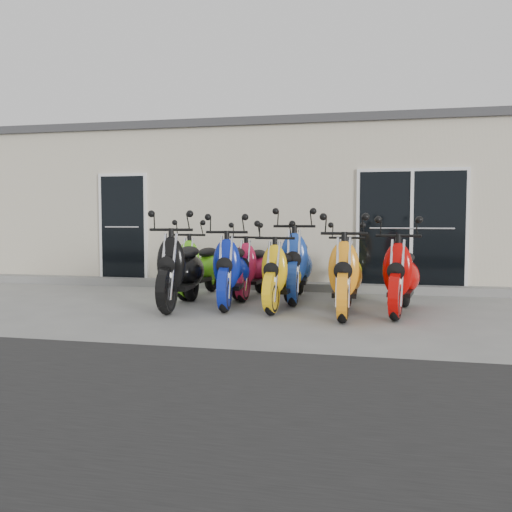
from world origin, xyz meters
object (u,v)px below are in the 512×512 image
object	(u,v)px
scooter_front_orange_b	(345,264)
scooter_back_green	(199,258)
scooter_front_orange_a	(282,264)
scooter_front_red	(401,265)
scooter_back_yellow	(348,261)
scooter_back_blue	(296,254)
scooter_front_black	(180,259)
scooter_front_blue	(232,260)
scooter_back_red	(252,260)

from	to	relation	value
scooter_front_orange_b	scooter_back_green	world-z (taller)	scooter_front_orange_b
scooter_front_orange_a	scooter_front_orange_b	distance (m)	1.04
scooter_front_red	scooter_back_yellow	xyz separation A→B (m)	(-0.84, 1.14, -0.05)
scooter_front_orange_a	scooter_front_orange_b	size ratio (longest dim) A/B	0.93
scooter_front_orange_b	scooter_back_yellow	xyz separation A→B (m)	(-0.05, 1.43, -0.07)
scooter_back_blue	scooter_front_orange_b	bearing A→B (deg)	-59.07
scooter_front_orange_a	scooter_back_yellow	size ratio (longest dim) A/B	1.03
scooter_front_orange_b	scooter_front_red	xyz separation A→B (m)	(0.79, 0.29, -0.02)
scooter_back_green	scooter_back_blue	size ratio (longest dim) A/B	0.87
scooter_back_blue	scooter_back_yellow	size ratio (longest dim) A/B	1.17
scooter_back_green	scooter_front_black	bearing A→B (deg)	-79.28
scooter_front_black	scooter_front_red	bearing A→B (deg)	-0.83
scooter_front_blue	scooter_back_yellow	bearing A→B (deg)	22.85
scooter_front_orange_b	scooter_back_blue	xyz separation A→B (m)	(-0.91, 1.27, 0.05)
scooter_front_blue	scooter_front_orange_b	bearing A→B (deg)	-19.93
scooter_front_blue	scooter_front_red	size ratio (longest dim) A/B	1.03
scooter_back_green	scooter_back_red	bearing A→B (deg)	6.58
scooter_front_orange_b	scooter_back_yellow	bearing A→B (deg)	90.57
scooter_back_green	scooter_front_orange_b	bearing A→B (deg)	-22.79
scooter_front_orange_a	scooter_back_red	bearing A→B (deg)	126.33
scooter_front_black	scooter_front_orange_a	bearing A→B (deg)	4.20
scooter_back_green	scooter_back_yellow	bearing A→B (deg)	5.35
scooter_front_orange_b	scooter_back_blue	distance (m)	1.56
scooter_front_orange_a	scooter_back_red	xyz separation A→B (m)	(-0.72, 1.11, -0.02)
scooter_front_black	scooter_back_blue	distance (m)	2.02
scooter_front_black	scooter_front_orange_a	world-z (taller)	scooter_front_black
scooter_front_orange_b	scooter_back_blue	world-z (taller)	scooter_back_blue
scooter_front_black	scooter_front_orange_a	distance (m)	1.58
scooter_back_blue	scooter_front_blue	bearing A→B (deg)	-141.88
scooter_front_black	scooter_front_red	size ratio (longest dim) A/B	1.06
scooter_front_orange_a	scooter_front_red	distance (m)	1.78
scooter_front_black	scooter_front_blue	distance (m)	0.81
scooter_back_red	scooter_back_yellow	distance (m)	1.66
scooter_front_orange_b	scooter_back_blue	size ratio (longest dim) A/B	0.94
scooter_front_blue	scooter_front_orange_a	distance (m)	0.84
scooter_front_black	scooter_front_orange_b	world-z (taller)	scooter_front_black
scooter_front_orange_a	scooter_back_green	size ratio (longest dim) A/B	1.00
scooter_front_black	scooter_front_orange_b	xyz separation A→B (m)	(2.55, -0.09, -0.02)
scooter_front_black	scooter_back_yellow	bearing A→B (deg)	24.00
scooter_front_orange_b	scooter_back_yellow	size ratio (longest dim) A/B	1.11
scooter_front_black	scooter_back_blue	xyz separation A→B (m)	(1.64, 1.18, 0.02)
scooter_front_black	scooter_back_green	size ratio (longest dim) A/B	1.11
scooter_front_orange_a	scooter_back_red	size ratio (longest dim) A/B	1.03
scooter_front_black	scooter_front_red	xyz separation A→B (m)	(3.34, 0.20, -0.04)
scooter_front_orange_b	scooter_back_red	size ratio (longest dim) A/B	1.11
scooter_back_red	scooter_back_blue	xyz separation A→B (m)	(0.80, -0.16, 0.12)
scooter_front_blue	scooter_back_yellow	size ratio (longest dim) A/B	1.10
scooter_back_green	scooter_back_red	world-z (taller)	scooter_back_green
scooter_front_blue	scooter_back_yellow	world-z (taller)	scooter_front_blue
scooter_back_red	scooter_front_red	bearing A→B (deg)	-22.86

